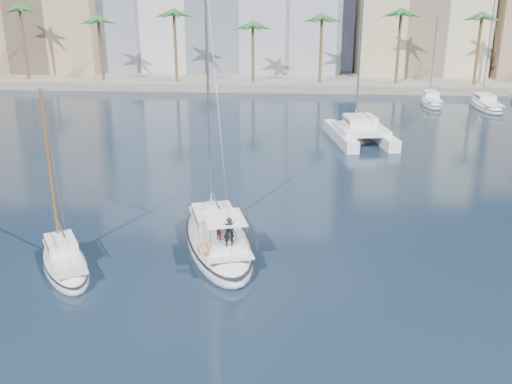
{
  "coord_description": "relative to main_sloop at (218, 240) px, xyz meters",
  "views": [
    {
      "loc": [
        2.46,
        -29.99,
        14.15
      ],
      "look_at": [
        0.06,
        1.5,
        3.03
      ],
      "focal_mm": 40.0,
      "sensor_mm": 36.0,
      "label": 1
    }
  ],
  "objects": [
    {
      "name": "building_tan_left",
      "position": [
        -39.94,
        68.86,
        10.49
      ],
      "size": [
        22.0,
        14.0,
        22.0
      ],
      "primitive_type": "cube",
      "color": "tan",
      "rests_on": "ground"
    },
    {
      "name": "small_sloop",
      "position": [
        -7.88,
        -3.28,
        -0.12
      ],
      "size": [
        5.52,
        7.16,
        10.11
      ],
      "rotation": [
        0.0,
        0.0,
        0.54
      ],
      "color": "white",
      "rests_on": "ground"
    },
    {
      "name": "palm_left",
      "position": [
        -31.94,
        56.86,
        9.77
      ],
      "size": [
        3.6,
        3.6,
        12.3
      ],
      "color": "brown",
      "rests_on": "ground"
    },
    {
      "name": "seagull",
      "position": [
        -1.02,
        5.09,
        0.44
      ],
      "size": [
        1.16,
        0.5,
        0.21
      ],
      "color": "silver",
      "rests_on": "ground"
    },
    {
      "name": "building_beige",
      "position": [
        24.06,
        69.86,
        9.49
      ],
      "size": [
        20.0,
        14.0,
        20.0
      ],
      "primitive_type": "cube",
      "color": "beige",
      "rests_on": "ground"
    },
    {
      "name": "palm_centre",
      "position": [
        2.06,
        56.86,
        9.77
      ],
      "size": [
        3.6,
        3.6,
        12.3
      ],
      "color": "brown",
      "rests_on": "ground"
    },
    {
      "name": "main_sloop",
      "position": [
        0.0,
        0.0,
        0.0
      ],
      "size": [
        6.6,
        11.54,
        16.34
      ],
      "rotation": [
        0.0,
        0.0,
        0.3
      ],
      "color": "white",
      "rests_on": "ground"
    },
    {
      "name": "ground",
      "position": [
        2.06,
        -0.14,
        -0.51
      ],
      "size": [
        160.0,
        160.0,
        0.0
      ],
      "primitive_type": "plane",
      "color": "black",
      "rests_on": "ground"
    },
    {
      "name": "catamaran",
      "position": [
        10.66,
        26.34,
        0.59
      ],
      "size": [
        6.88,
        11.04,
        15.22
      ],
      "rotation": [
        0.0,
        0.0,
        0.18
      ],
      "color": "white",
      "rests_on": "ground"
    },
    {
      "name": "moored_yacht_a",
      "position": [
        22.06,
        46.86,
        -0.51
      ],
      "size": [
        3.37,
        9.52,
        11.9
      ],
      "primitive_type": null,
      "rotation": [
        0.0,
        0.0,
        -0.07
      ],
      "color": "white",
      "rests_on": "ground"
    },
    {
      "name": "quay",
      "position": [
        2.06,
        60.86,
        0.09
      ],
      "size": [
        120.0,
        14.0,
        1.2
      ],
      "primitive_type": "cube",
      "color": "gray",
      "rests_on": "ground"
    },
    {
      "name": "moored_yacht_b",
      "position": [
        28.56,
        44.86,
        -0.51
      ],
      "size": [
        3.32,
        10.83,
        13.72
      ],
      "primitive_type": null,
      "rotation": [
        0.0,
        0.0,
        -0.02
      ],
      "color": "white",
      "rests_on": "ground"
    }
  ]
}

